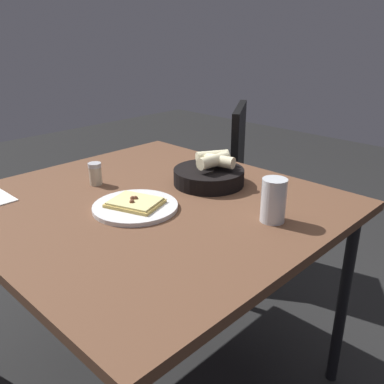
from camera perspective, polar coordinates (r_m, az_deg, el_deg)
The scene contains 7 objects.
ground at distance 1.80m, azimuth -4.80°, elevation -23.64°, with size 8.00×8.00×0.00m, color black.
dining_table at distance 1.40m, azimuth -5.68°, elevation -3.35°, with size 1.11×1.06×0.75m.
pizza_plate at distance 1.31m, azimuth -7.75°, elevation -1.87°, with size 0.27×0.27×0.04m.
bread_basket at distance 1.50m, azimuth 2.40°, elevation 2.47°, with size 0.25×0.25×0.11m.
beer_glass at distance 1.23m, azimuth 11.05°, elevation -1.35°, with size 0.07×0.07×0.13m.
pepper_shaker at distance 1.53m, azimuth -13.05°, elevation 2.28°, with size 0.05×0.05×0.08m.
chair_near at distance 2.30m, azimuth 3.27°, elevation 2.38°, with size 0.61×0.61×0.90m.
Camera 1 is at (-0.98, 0.81, 1.28)m, focal length 39.07 mm.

